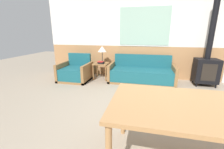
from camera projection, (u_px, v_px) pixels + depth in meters
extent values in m
plane|color=gray|center=(163.00, 124.00, 2.42)|extent=(16.00, 16.00, 0.00)
cube|color=#AD7A4C|center=(157.00, 63.00, 4.75)|extent=(7.20, 0.06, 1.01)
cube|color=silver|center=(160.00, 17.00, 4.38)|extent=(7.20, 0.06, 1.69)
cube|color=white|center=(144.00, 26.00, 4.51)|extent=(1.57, 0.01, 1.19)
cube|color=#99BCA8|center=(144.00, 26.00, 4.50)|extent=(1.49, 0.02, 1.11)
cube|color=olive|center=(141.00, 81.00, 4.47)|extent=(1.88, 0.82, 0.06)
cube|color=#195660|center=(141.00, 75.00, 4.40)|extent=(1.72, 0.74, 0.33)
cube|color=#195660|center=(142.00, 61.00, 4.66)|extent=(1.72, 0.10, 0.38)
cube|color=olive|center=(111.00, 72.00, 4.60)|extent=(0.08, 0.82, 0.53)
cube|color=olive|center=(174.00, 75.00, 4.21)|extent=(0.08, 0.82, 0.53)
cube|color=olive|center=(76.00, 79.00, 4.64)|extent=(0.90, 0.83, 0.06)
cube|color=#195660|center=(75.00, 73.00, 4.57)|extent=(0.74, 0.75, 0.33)
cube|color=#195660|center=(80.00, 59.00, 4.83)|extent=(0.74, 0.10, 0.39)
cube|color=olive|center=(63.00, 71.00, 4.66)|extent=(0.08, 0.83, 0.53)
cube|color=olive|center=(88.00, 73.00, 4.49)|extent=(0.08, 0.83, 0.53)
cube|color=olive|center=(101.00, 64.00, 4.66)|extent=(0.46, 0.46, 0.03)
cylinder|color=olive|center=(93.00, 73.00, 4.59)|extent=(0.04, 0.04, 0.48)
cylinder|color=olive|center=(106.00, 73.00, 4.50)|extent=(0.04, 0.04, 0.48)
cylinder|color=olive|center=(97.00, 70.00, 4.96)|extent=(0.04, 0.04, 0.48)
cylinder|color=olive|center=(109.00, 70.00, 4.87)|extent=(0.04, 0.04, 0.48)
cylinder|color=#262628|center=(102.00, 62.00, 4.72)|extent=(0.12, 0.12, 0.02)
cylinder|color=#262628|center=(102.00, 57.00, 4.68)|extent=(0.02, 0.02, 0.32)
cone|color=silver|center=(102.00, 49.00, 4.61)|extent=(0.27, 0.27, 0.17)
cube|color=black|center=(101.00, 63.00, 4.58)|extent=(0.18, 0.11, 0.03)
cube|color=black|center=(101.00, 62.00, 4.57)|extent=(0.20, 0.15, 0.02)
cube|color=#B22823|center=(101.00, 62.00, 4.56)|extent=(0.19, 0.17, 0.02)
cube|color=#B27F4C|center=(199.00, 107.00, 1.45)|extent=(1.72, 0.95, 0.04)
cylinder|color=#B27F4C|center=(123.00, 111.00, 2.11)|extent=(0.06, 0.06, 0.71)
cylinder|color=black|center=(196.00, 85.00, 4.07)|extent=(0.04, 0.04, 0.10)
cylinder|color=black|center=(216.00, 86.00, 3.97)|extent=(0.04, 0.04, 0.10)
cylinder|color=black|center=(193.00, 81.00, 4.41)|extent=(0.04, 0.04, 0.10)
cylinder|color=black|center=(210.00, 82.00, 4.31)|extent=(0.04, 0.04, 0.10)
cube|color=black|center=(206.00, 71.00, 4.09)|extent=(0.58, 0.45, 0.64)
cube|color=black|center=(209.00, 73.00, 3.88)|extent=(0.35, 0.01, 0.45)
cylinder|color=black|center=(212.00, 28.00, 3.83)|extent=(0.14, 0.14, 1.57)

